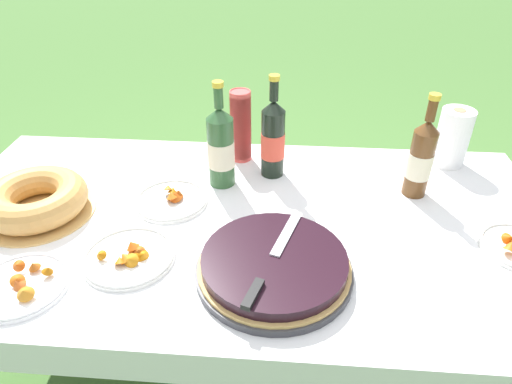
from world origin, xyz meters
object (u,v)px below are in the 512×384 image
Objects in this scene: berry_tart at (274,266)px; cup_stack at (241,126)px; snack_plate_right at (20,285)px; bundt_cake at (35,199)px; snack_plate_left at (129,256)px; paper_towel_roll at (453,138)px; snack_plate_near at (171,199)px; serving_knife at (270,263)px; juice_bottle_red at (273,139)px; cider_bottle_amber at (421,158)px; cider_bottle_green at (221,147)px.

cup_stack reaches higher than berry_tart.
snack_plate_right is (-0.47, -0.68, -0.12)m from cup_stack.
berry_tart is 1.20× the size of bundt_cake.
paper_towel_roll is at bearing 31.04° from snack_plate_left.
bundt_cake is 0.39m from snack_plate_near.
bundt_cake is 1.35m from paper_towel_roll.
berry_tart is 0.05m from serving_knife.
juice_bottle_red reaches higher than cup_stack.
juice_bottle_red is at bearing -39.82° from cup_stack.
snack_plate_near is 0.97m from paper_towel_roll.
cider_bottle_amber is at bearing 25.58° from snack_plate_right.
cider_bottle_amber is 0.26m from paper_towel_roll.
cider_bottle_green reaches higher than bundt_cake.
cider_bottle_amber reaches higher than paper_towel_roll.
cider_bottle_amber is at bearing -1.34° from cider_bottle_green.
snack_plate_right is at bearing -149.65° from paper_towel_roll.
cider_bottle_amber reaches higher than berry_tart.
serving_knife is at bearing -44.76° from snack_plate_near.
cider_bottle_amber is 1.15m from snack_plate_right.
serving_knife is at bearing -107.38° from berry_tart.
snack_plate_left is at bearing 27.34° from snack_plate_right.
snack_plate_near is at bearing 79.45° from snack_plate_left.
juice_bottle_red is 1.49× the size of snack_plate_right.
bundt_cake is at bearing -163.06° from paper_towel_roll.
juice_bottle_red is at bearing 22.03° from bundt_cake.
juice_bottle_red is (-0.03, 0.49, 0.10)m from berry_tart.
bundt_cake is 0.96× the size of juice_bottle_red.
cider_bottle_amber is at bearing 8.32° from snack_plate_near.
paper_towel_roll is at bearing 45.98° from berry_tart.
cider_bottle_green is (0.52, 0.21, 0.08)m from bundt_cake.
cider_bottle_green is 1.04× the size of cider_bottle_amber.
paper_towel_roll is (1.30, 0.39, 0.05)m from bundt_cake.
cider_bottle_amber is at bearing -17.65° from cup_stack.
paper_towel_roll reaches higher than bundt_cake.
bundt_cake is 1.42× the size of snack_plate_right.
bundt_cake is 1.46× the size of snack_plate_near.
bundt_cake reaches higher than snack_plate_near.
snack_plate_left is at bearing 176.36° from berry_tart.
serving_knife is at bearing -77.61° from cup_stack.
serving_knife reaches higher than snack_plate_left.
paper_towel_roll reaches higher than snack_plate_left.
paper_towel_roll is (0.59, 0.63, 0.04)m from serving_knife.
snack_plate_right is (-1.04, -0.50, -0.12)m from cider_bottle_amber.
berry_tart is 0.74m from bundt_cake.
snack_plate_left is 1.19× the size of paper_towel_roll.
serving_knife is 1.11× the size of bundt_cake.
snack_plate_near is 0.27m from snack_plate_left.
bundt_cake is 1.37× the size of snack_plate_left.
cider_bottle_amber is (0.43, 0.43, 0.06)m from serving_knife.
serving_knife is 1.06× the size of cider_bottle_green.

